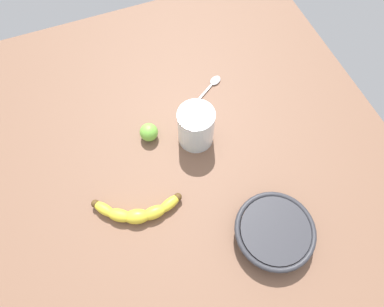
{
  "coord_description": "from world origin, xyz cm",
  "views": [
    {
      "loc": [
        4.07,
        31.97,
        79.21
      ],
      "look_at": [
        -9.35,
        -2.99,
        5.0
      ],
      "focal_mm": 32.01,
      "sensor_mm": 36.0,
      "label": 1
    }
  ],
  "objects": [
    {
      "name": "smoothie_glass",
      "position": [
        -12.22,
        -7.8,
        8.3
      ],
      "size": [
        8.91,
        8.91,
        10.86
      ],
      "color": "silver",
      "rests_on": "wooden_tabletop"
    },
    {
      "name": "teaspoon",
      "position": [
        -23.3,
        -22.34,
        3.4
      ],
      "size": [
        10.19,
        7.3,
        0.8
      ],
      "rotation": [
        0.0,
        0.0,
        3.72
      ],
      "color": "silver",
      "rests_on": "wooden_tabletop"
    },
    {
      "name": "wooden_tabletop",
      "position": [
        0.0,
        0.0,
        1.5
      ],
      "size": [
        120.0,
        120.0,
        3.0
      ],
      "primitive_type": "cube",
      "color": "brown",
      "rests_on": "ground"
    },
    {
      "name": "banana",
      "position": [
        7.45,
        6.16,
        4.69
      ],
      "size": [
        20.15,
        9.7,
        3.39
      ],
      "rotation": [
        0.0,
        0.0,
        2.86
      ],
      "color": "yellow",
      "rests_on": "wooden_tabletop"
    },
    {
      "name": "lime_fruit",
      "position": [
        -1.34,
        -12.27,
        5.3
      ],
      "size": [
        4.6,
        4.6,
        4.6
      ],
      "primitive_type": "sphere",
      "color": "#75C142",
      "rests_on": "wooden_tabletop"
    },
    {
      "name": "ceramic_bowl",
      "position": [
        -19.01,
        21.38,
        5.65
      ],
      "size": [
        17.46,
        17.46,
        4.42
      ],
      "color": "#2D2D33",
      "rests_on": "wooden_tabletop"
    }
  ]
}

